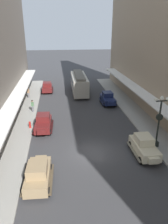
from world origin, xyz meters
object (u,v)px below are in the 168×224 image
streetcar (79,83)px  fire_hydrant (30,125)px  pedestrian_1 (28,93)px  parked_car_1 (144,146)px  parked_car_0 (108,98)px  parked_car_2 (43,122)px  pedestrian_3 (20,102)px  pedestrian_0 (22,98)px  pedestrian_2 (33,106)px  parked_car_3 (47,87)px  lamp_post_with_clock (159,120)px  parked_car_4 (38,174)px

streetcar → fire_hydrant: streetcar is taller
pedestrian_1 → parked_car_1: bearing=-56.2°
parked_car_0 → parked_car_2: 12.34m
parked_car_0 → pedestrian_3: (-13.14, -0.21, 0.07)m
parked_car_1 → pedestrian_0: parked_car_1 is taller
pedestrian_2 → pedestrian_3: size_ratio=1.00×
pedestrian_3 → parked_car_2: bearing=-64.4°
parked_car_2 → pedestrian_1: bearing=103.9°
parked_car_0 → fire_hydrant: bearing=-145.5°
parked_car_0 → parked_car_1: same height
pedestrian_1 → parked_car_0: bearing=-18.6°
fire_hydrant → pedestrian_3: size_ratio=0.49×
pedestrian_0 → parked_car_3: bearing=59.5°
lamp_post_with_clock → pedestrian_3: size_ratio=3.09×
parked_car_0 → pedestrian_0: 13.24m
parked_car_0 → pedestrian_1: 13.11m
lamp_post_with_clock → parked_car_4: bearing=-160.2°
parked_car_3 → pedestrian_0: bearing=-120.5°
parked_car_1 → streetcar: 21.41m
parked_car_2 → pedestrian_2: (-1.72, 5.59, 0.07)m
pedestrian_0 → pedestrian_2: bearing=-62.9°
fire_hydrant → pedestrian_0: pedestrian_0 is taller
pedestrian_1 → parked_car_3: bearing=50.6°
parked_car_2 → parked_car_3: same height
parked_car_1 → parked_car_3: size_ratio=1.00×
parked_car_1 → pedestrian_3: parked_car_1 is taller
parked_car_0 → pedestrian_2: parked_car_0 is taller
fire_hydrant → pedestrian_2: (-0.14, 5.17, 0.45)m
lamp_post_with_clock → pedestrian_1: 22.64m
fire_hydrant → pedestrian_3: (-2.14, 7.35, 0.45)m
parked_car_1 → parked_car_3: bearing=113.1°
parked_car_2 → pedestrian_0: bearing=111.4°
parked_car_0 → fire_hydrant: parked_car_0 is taller
pedestrian_0 → pedestrian_3: (0.01, -1.76, 0.00)m
pedestrian_0 → pedestrian_1: (0.73, 2.64, -0.02)m
lamp_post_with_clock → fire_hydrant: size_ratio=6.29×
parked_car_4 → pedestrian_2: parked_car_4 is taller
fire_hydrant → pedestrian_1: bearing=96.9°
lamp_post_with_clock → pedestrian_2: (-12.89, 10.96, -1.97)m
pedestrian_0 → pedestrian_2: same height
parked_car_0 → streetcar: size_ratio=0.44×
parked_car_3 → pedestrian_1: (-2.97, -3.62, 0.05)m
lamp_post_with_clock → pedestrian_0: lamp_post_with_clock is taller
fire_hydrant → pedestrian_0: (-2.15, 9.11, 0.45)m
parked_car_2 → fire_hydrant: size_ratio=5.26×
parked_car_2 → parked_car_4: 9.38m
fire_hydrant → parked_car_4: bearing=-80.6°
parked_car_2 → pedestrian_0: size_ratio=2.58×
parked_car_3 → pedestrian_1: size_ratio=2.60×
fire_hydrant → pedestrian_3: pedestrian_3 is taller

